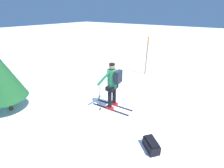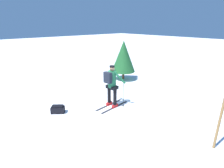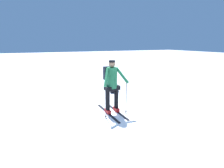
{
  "view_description": "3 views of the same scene",
  "coord_description": "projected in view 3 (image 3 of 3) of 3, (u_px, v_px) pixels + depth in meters",
  "views": [
    {
      "loc": [
        3.76,
        3.27,
        3.45
      ],
      "look_at": [
        -0.28,
        0.38,
        1.03
      ],
      "focal_mm": 24.0,
      "sensor_mm": 36.0,
      "label": 1
    },
    {
      "loc": [
        -5.47,
        5.0,
        3.47
      ],
      "look_at": [
        -0.28,
        0.38,
        1.03
      ],
      "focal_mm": 28.0,
      "sensor_mm": 36.0,
      "label": 2
    },
    {
      "loc": [
        -2.2,
        -4.09,
        2.36
      ],
      "look_at": [
        -0.28,
        0.38,
        1.03
      ],
      "focal_mm": 24.0,
      "sensor_mm": 36.0,
      "label": 3
    }
  ],
  "objects": [
    {
      "name": "skier",
      "position": [
        112.0,
        83.0,
        5.05
      ],
      "size": [
        0.95,
        1.65,
        1.83
      ],
      "color": "black",
      "rests_on": "ground_plane"
    },
    {
      "name": "dropped_backpack",
      "position": [
        114.0,
        89.0,
        7.47
      ],
      "size": [
        0.55,
        0.58,
        0.32
      ],
      "color": "black",
      "rests_on": "ground_plane"
    },
    {
      "name": "ground_plane",
      "position": [
        124.0,
        115.0,
        5.09
      ],
      "size": [
        80.0,
        80.0,
        0.0
      ],
      "primitive_type": "plane",
      "color": "white"
    }
  ]
}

